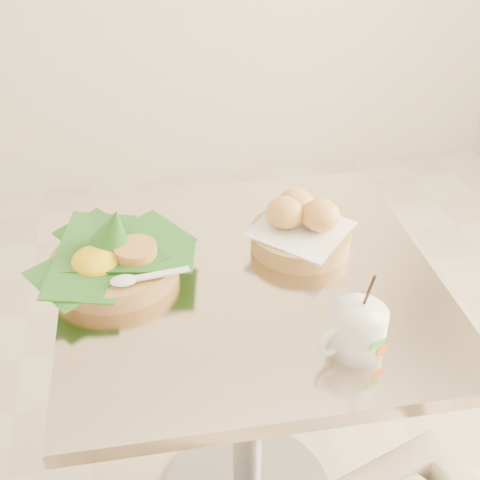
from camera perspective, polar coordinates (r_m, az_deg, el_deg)
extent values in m
cylinder|color=gray|center=(1.41, 0.76, -15.34)|extent=(0.07, 0.07, 0.69)
cube|color=beige|center=(1.15, 0.90, -3.73)|extent=(0.72, 0.72, 0.03)
cylinder|color=tan|center=(1.16, -11.79, -2.38)|extent=(0.24, 0.24, 0.04)
cone|color=#195418|center=(1.13, -11.96, 0.86)|extent=(0.15, 0.14, 0.12)
ellipsoid|color=yellow|center=(1.13, -13.50, -2.02)|extent=(0.09, 0.09, 0.05)
cylinder|color=#CC9347|center=(1.13, -9.88, -0.99)|extent=(0.08, 0.08, 0.02)
cylinder|color=tan|center=(1.21, 5.74, 0.24)|extent=(0.20, 0.20, 0.04)
cube|color=white|center=(1.20, 5.80, 1.07)|extent=(0.24, 0.24, 0.01)
ellipsoid|color=#BC7D2B|center=(1.19, 4.30, 2.61)|extent=(0.08, 0.08, 0.06)
ellipsoid|color=#BC7D2B|center=(1.18, 7.65, 2.33)|extent=(0.08, 0.08, 0.06)
ellipsoid|color=#BC7D2B|center=(1.21, 5.33, 3.38)|extent=(0.08, 0.08, 0.06)
cylinder|color=white|center=(0.99, 11.08, -8.36)|extent=(0.09, 0.09, 0.08)
torus|color=white|center=(0.96, 8.76, -9.46)|extent=(0.06, 0.03, 0.06)
cylinder|color=#3D2111|center=(0.96, 11.31, -6.83)|extent=(0.08, 0.08, 0.01)
cylinder|color=black|center=(0.96, 11.95, -5.25)|extent=(0.01, 0.05, 0.12)
cube|color=green|center=(0.96, 12.96, -9.57)|extent=(0.03, 0.01, 0.01)
cube|color=orange|center=(0.98, 13.33, -10.12)|extent=(0.02, 0.01, 0.02)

